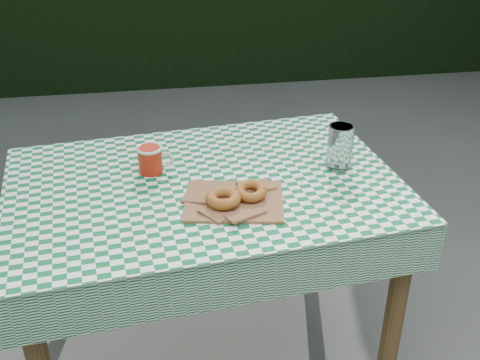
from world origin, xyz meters
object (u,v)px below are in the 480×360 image
paper_bag (234,200)px  coffee_mug (150,160)px  table (207,282)px  drinking_glass (340,147)px

paper_bag → coffee_mug: bearing=135.7°
table → paper_bag: (0.07, -0.13, 0.39)m
paper_bag → drinking_glass: (0.36, 0.16, 0.06)m
paper_bag → coffee_mug: 0.32m
table → paper_bag: size_ratio=4.15×
paper_bag → coffee_mug: (-0.23, 0.22, 0.03)m
table → paper_bag: bearing=-66.9°
coffee_mug → paper_bag: bearing=-38.0°
table → coffee_mug: bearing=143.0°
drinking_glass → table: bearing=-175.9°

